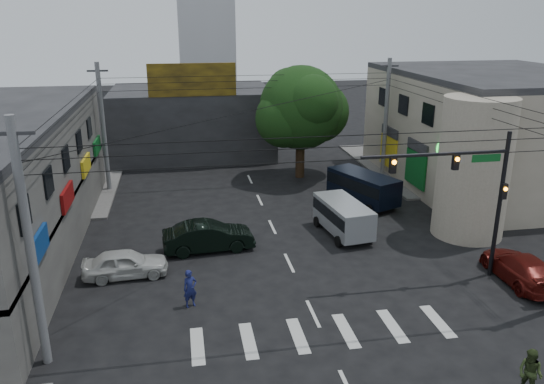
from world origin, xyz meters
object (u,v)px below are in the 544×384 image
object	(u,v)px
utility_pole_far_left	(103,129)
maroon_sedan	(520,268)
silver_minivan	(343,219)
traffic_gantry	(470,183)
utility_pole_near_left	(30,248)
utility_pole_far_right	(386,119)
traffic_officer	(190,289)
white_compact	(125,264)
dark_sedan	(209,236)
street_tree	(301,108)
pedestrian_olive	(530,373)
navy_van	(363,189)

from	to	relation	value
utility_pole_far_left	maroon_sedan	bearing A→B (deg)	-40.38
utility_pole_far_left	maroon_sedan	world-z (taller)	utility_pole_far_left
utility_pole_far_left	silver_minivan	world-z (taller)	utility_pole_far_left
traffic_gantry	utility_pole_near_left	world-z (taller)	utility_pole_near_left
traffic_gantry	utility_pole_far_right	world-z (taller)	utility_pole_far_right
maroon_sedan	traffic_officer	xyz separation A→B (m)	(-15.65, 0.43, 0.15)
silver_minivan	traffic_officer	distance (m)	11.16
traffic_gantry	white_compact	distance (m)	16.79
utility_pole_near_left	dark_sedan	distance (m)	11.61
street_tree	white_compact	bearing A→B (deg)	-128.98
silver_minivan	utility_pole_far_right	bearing A→B (deg)	-39.20
silver_minivan	pedestrian_olive	xyz separation A→B (m)	(1.98, -14.42, -0.12)
maroon_sedan	utility_pole_far_right	bearing A→B (deg)	-88.20
traffic_gantry	dark_sedan	size ratio (longest dim) A/B	1.44
street_tree	maroon_sedan	world-z (taller)	street_tree
dark_sedan	traffic_officer	xyz separation A→B (m)	(-1.16, -5.77, 0.05)
dark_sedan	traffic_officer	bearing A→B (deg)	163.87
utility_pole_near_left	traffic_officer	distance (m)	7.21
dark_sedan	maroon_sedan	size ratio (longest dim) A/B	1.02
utility_pole_far_right	dark_sedan	world-z (taller)	utility_pole_far_right
white_compact	traffic_officer	distance (m)	4.55
utility_pole_far_left	dark_sedan	size ratio (longest dim) A/B	1.84
white_compact	silver_minivan	size ratio (longest dim) A/B	0.86
navy_van	pedestrian_olive	bearing A→B (deg)	154.16
utility_pole_near_left	navy_van	distance (m)	22.92
utility_pole_near_left	pedestrian_olive	distance (m)	17.41
white_compact	silver_minivan	bearing A→B (deg)	-78.04
utility_pole_far_right	navy_van	size ratio (longest dim) A/B	1.63
traffic_gantry	navy_van	size ratio (longest dim) A/B	1.28
dark_sedan	silver_minivan	size ratio (longest dim) A/B	1.04
utility_pole_far_left	silver_minivan	xyz separation A→B (m)	(14.34, -10.83, -3.61)
traffic_gantry	traffic_officer	xyz separation A→B (m)	(-12.97, -0.43, -3.97)
street_tree	utility_pole_far_left	bearing A→B (deg)	-176.05
utility_pole_far_right	silver_minivan	size ratio (longest dim) A/B	1.91
white_compact	navy_van	bearing A→B (deg)	-64.38
traffic_gantry	navy_van	distance (m)	11.80
street_tree	traffic_officer	bearing A→B (deg)	-116.40
dark_sedan	navy_van	world-z (taller)	navy_van
utility_pole_far_left	traffic_officer	xyz separation A→B (m)	(5.35, -17.43, -3.74)
white_compact	pedestrian_olive	bearing A→B (deg)	-131.68
street_tree	traffic_gantry	xyz separation A→B (m)	(3.82, -18.00, -0.64)
pedestrian_olive	traffic_officer	bearing A→B (deg)	-149.12
dark_sedan	traffic_officer	distance (m)	5.88
utility_pole_far_left	pedestrian_olive	xyz separation A→B (m)	(16.33, -25.25, -3.73)
dark_sedan	utility_pole_far_right	bearing A→B (deg)	-55.90
silver_minivan	pedestrian_olive	size ratio (longest dim) A/B	2.76
street_tree	dark_sedan	world-z (taller)	street_tree
maroon_sedan	dark_sedan	bearing A→B (deg)	-21.34
utility_pole_far_left	dark_sedan	xyz separation A→B (m)	(6.51, -11.67, -3.79)
white_compact	street_tree	bearing A→B (deg)	-42.02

